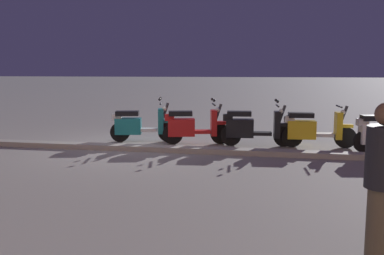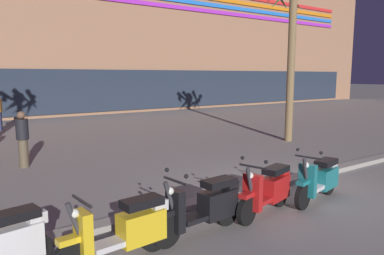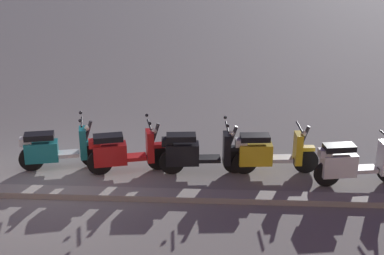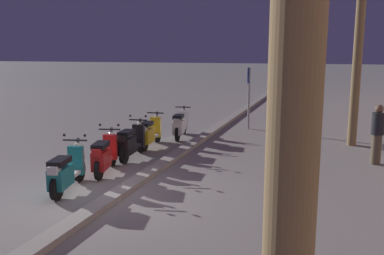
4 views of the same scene
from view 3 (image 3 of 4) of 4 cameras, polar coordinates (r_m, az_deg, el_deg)
name	(u,v)px [view 3 (image 3 of 4)]	position (r m, az deg, el deg)	size (l,w,h in m)	color
ground_plane	(54,186)	(11.71, -13.69, -5.71)	(200.00, 200.00, 0.00)	gray
curb_strip	(48,192)	(11.36, -14.24, -6.31)	(60.00, 0.36, 0.12)	gray
scooter_white_mid_rear	(352,163)	(11.68, 15.76, -3.46)	(1.82, 0.65, 1.04)	black
scooter_yellow_last_in_row	(268,153)	(11.83, 7.67, -2.52)	(1.80, 0.56, 1.04)	black
scooter_black_mid_centre	(196,153)	(11.71, 0.40, -2.53)	(1.84, 0.56, 1.17)	black
scooter_red_mid_front	(122,152)	(11.85, -6.98, -2.44)	(1.72, 0.72, 1.17)	black
scooter_teal_gap_after_mid	(55,149)	(12.26, -13.57, -2.12)	(1.77, 0.70, 1.17)	black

